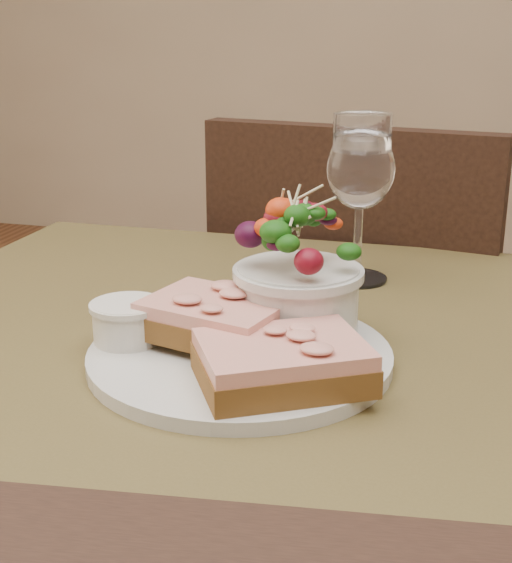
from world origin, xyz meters
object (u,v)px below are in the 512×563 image
(sandwich_front, at_px, (282,362))
(sandwich_back, at_px, (216,318))
(salad_bowl, at_px, (298,270))
(dinner_plate, at_px, (240,356))
(cafe_table, at_px, (238,454))
(chair_far, at_px, (367,462))
(ramekin, at_px, (127,320))
(wine_glass, at_px, (361,174))

(sandwich_front, height_order, sandwich_back, sandwich_back)
(sandwich_front, height_order, salad_bowl, salad_bowl)
(sandwich_back, height_order, salad_bowl, salad_bowl)
(dinner_plate, distance_m, salad_bowl, 0.09)
(cafe_table, height_order, dinner_plate, dinner_plate)
(chair_far, relative_size, salad_bowl, 7.09)
(sandwich_back, distance_m, salad_bowl, 0.09)
(cafe_table, distance_m, sandwich_back, 0.14)
(chair_far, height_order, ramekin, chair_far)
(dinner_plate, distance_m, sandwich_back, 0.04)
(sandwich_back, relative_size, wine_glass, 0.79)
(ramekin, bearing_deg, sandwich_front, -17.07)
(dinner_plate, bearing_deg, wine_glass, 76.01)
(dinner_plate, bearing_deg, ramekin, -175.93)
(cafe_table, bearing_deg, sandwich_front, -50.45)
(dinner_plate, bearing_deg, chair_far, 85.57)
(sandwich_back, xyz_separation_m, wine_glass, (0.09, 0.25, 0.09))
(dinner_plate, height_order, sandwich_back, sandwich_back)
(sandwich_front, bearing_deg, wine_glass, 57.41)
(chair_far, height_order, sandwich_front, chair_far)
(chair_far, bearing_deg, ramekin, 85.98)
(chair_far, xyz_separation_m, dinner_plate, (-0.05, -0.62, 0.46))
(cafe_table, bearing_deg, sandwich_back, -150.37)
(salad_bowl, bearing_deg, sandwich_back, -142.25)
(sandwich_front, bearing_deg, sandwich_back, 110.79)
(sandwich_front, distance_m, wine_glass, 0.32)
(sandwich_front, height_order, wine_glass, wine_glass)
(chair_far, height_order, salad_bowl, chair_far)
(chair_far, distance_m, wine_glass, 0.69)
(cafe_table, height_order, sandwich_front, sandwich_front)
(ramekin, xyz_separation_m, wine_glass, (0.17, 0.26, 0.09))
(sandwich_front, xyz_separation_m, ramekin, (-0.15, 0.05, 0.00))
(dinner_plate, xyz_separation_m, wine_glass, (0.06, 0.26, 0.12))
(dinner_plate, height_order, sandwich_front, sandwich_front)
(ramekin, distance_m, salad_bowl, 0.16)
(ramekin, bearing_deg, cafe_table, 13.70)
(sandwich_front, bearing_deg, ramekin, 132.72)
(sandwich_front, distance_m, ramekin, 0.16)
(ramekin, bearing_deg, sandwich_back, 9.86)
(cafe_table, xyz_separation_m, sandwich_front, (0.06, -0.07, 0.13))
(cafe_table, relative_size, chair_far, 0.89)
(chair_far, height_order, wine_glass, wine_glass)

